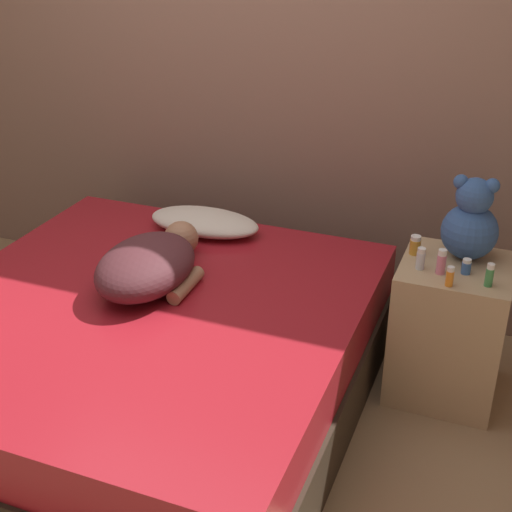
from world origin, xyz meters
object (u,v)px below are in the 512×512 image
at_px(bottle_pink, 441,262).
at_px(bottle_orange, 450,277).
at_px(teddy_bear, 471,223).
at_px(bottle_blue, 466,267).
at_px(pillow, 204,222).
at_px(bottle_green, 490,275).
at_px(bottle_clear, 421,259).
at_px(person_lying, 150,264).
at_px(bottle_amber, 415,245).

relative_size(bottle_pink, bottle_orange, 1.28).
bearing_deg(teddy_bear, bottle_blue, -83.73).
distance_m(pillow, bottle_pink, 1.17).
distance_m(bottle_green, bottle_clear, 0.28).
relative_size(person_lying, bottle_amber, 8.17).
bearing_deg(teddy_bear, bottle_amber, -166.18).
xyz_separation_m(bottle_pink, bottle_orange, (0.05, -0.09, -0.01)).
bearing_deg(bottle_amber, bottle_green, -28.64).
distance_m(person_lying, bottle_pink, 1.19).
bearing_deg(person_lying, bottle_orange, 11.40).
relative_size(bottle_clear, bottle_blue, 1.47).
height_order(pillow, bottle_orange, bottle_orange).
distance_m(teddy_bear, bottle_clear, 0.27).
relative_size(pillow, bottle_green, 5.75).
distance_m(pillow, bottle_orange, 1.23).
height_order(bottle_pink, bottle_green, bottle_pink).
bearing_deg(teddy_bear, bottle_green, -63.73).
xyz_separation_m(teddy_bear, bottle_amber, (-0.21, -0.05, -0.12)).
xyz_separation_m(pillow, bottle_amber, (1.02, -0.07, 0.09)).
height_order(bottle_pink, bottle_amber, bottle_pink).
distance_m(bottle_clear, bottle_blue, 0.18).
xyz_separation_m(bottle_clear, bottle_amber, (-0.04, 0.13, -0.00)).
relative_size(bottle_amber, bottle_blue, 1.32).
bearing_deg(pillow, bottle_orange, -13.96).
height_order(bottle_clear, bottle_blue, bottle_clear).
bearing_deg(bottle_blue, bottle_clear, -171.51).
bearing_deg(pillow, bottle_clear, -10.46).
relative_size(pillow, bottle_amber, 6.61).
bearing_deg(bottle_orange, bottle_amber, 127.55).
distance_m(pillow, bottle_green, 1.36).
bearing_deg(pillow, bottle_pink, -10.22).
relative_size(pillow, bottle_orange, 6.72).
height_order(bottle_green, bottle_orange, bottle_green).
bearing_deg(person_lying, bottle_blue, 16.45).
bearing_deg(bottle_green, teddy_bear, 116.27).
distance_m(bottle_green, bottle_blue, 0.12).
relative_size(pillow, bottle_blue, 8.71).
xyz_separation_m(person_lying, bottle_blue, (1.23, 0.39, 0.03)).
height_order(teddy_bear, bottle_clear, teddy_bear).
bearing_deg(bottle_clear, bottle_amber, 109.29).
distance_m(person_lying, bottle_green, 1.36).
height_order(person_lying, bottle_green, person_lying).
xyz_separation_m(bottle_amber, bottle_blue, (0.22, -0.10, -0.01)).
relative_size(bottle_pink, bottle_amber, 1.26).
bearing_deg(bottle_clear, teddy_bear, 47.65).
xyz_separation_m(teddy_bear, bottle_orange, (-0.03, -0.28, -0.12)).
bearing_deg(bottle_pink, bottle_orange, -62.51).
xyz_separation_m(bottle_pink, bottle_amber, (-0.13, 0.14, -0.01)).
bearing_deg(bottle_orange, bottle_clear, 142.41).
height_order(teddy_bear, bottle_pink, teddy_bear).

